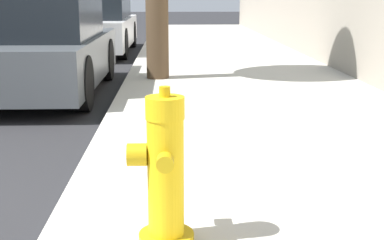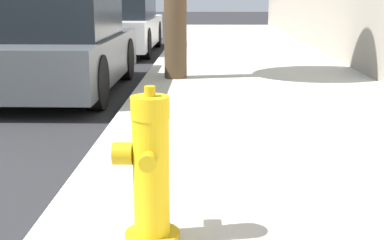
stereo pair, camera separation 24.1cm
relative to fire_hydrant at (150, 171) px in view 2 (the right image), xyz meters
The scene contains 3 objects.
fire_hydrant is the anchor object (origin of this frame).
parked_car_near 5.32m from the fire_hydrant, 110.73° to the left, with size 1.86×3.91×1.34m.
parked_car_mid 10.54m from the fire_hydrant, 99.80° to the left, with size 1.72×4.42×1.35m.
Camera 2 is at (2.85, -2.64, 1.41)m, focal length 50.00 mm.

